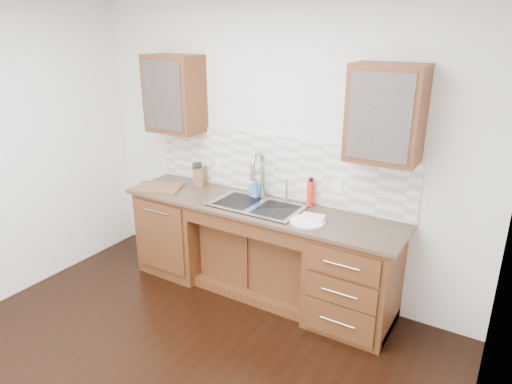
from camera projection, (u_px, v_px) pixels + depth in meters
The scene contains 24 objects.
wall_back at pixel (278, 150), 4.32m from camera, with size 4.00×0.10×2.70m, color white.
wall_right at pixel (505, 311), 1.87m from camera, with size 0.10×3.50×2.70m, color white.
base_cabinet_left at pixel (181, 229), 4.80m from camera, with size 0.70×0.62×0.88m, color #593014.
base_cabinet_center at pixel (263, 256), 4.44m from camera, with size 1.20×0.44×0.70m, color #593014.
base_cabinet_right at pixel (354, 278), 3.87m from camera, with size 0.70×0.62×0.88m, color #593014.
countertop at pixel (257, 207), 4.17m from camera, with size 2.70×0.65×0.03m, color #84705B.
backsplash at pixel (275, 166), 4.32m from camera, with size 2.70×0.02×0.59m, color beige.
sink at pixel (257, 215), 4.18m from camera, with size 0.84×0.46×0.19m, color #9E9EA5.
faucet at pixel (263, 177), 4.30m from camera, with size 0.04×0.04×0.40m, color #999993.
filter_tap at pixel (287, 190), 4.22m from camera, with size 0.02×0.02×0.24m, color #999993.
upper_cabinet_left at pixel (175, 94), 4.49m from camera, with size 0.55×0.34×0.75m, color #593014.
upper_cabinet_right at pixel (386, 114), 3.46m from camera, with size 0.55×0.34×0.75m, color #593014.
outlet_left at pixel (218, 165), 4.65m from camera, with size 0.08×0.01×0.12m, color white.
outlet_right at pixel (338, 187), 4.02m from camera, with size 0.08×0.01×0.12m, color white.
soap_bottle at pixel (256, 188), 4.34m from camera, with size 0.09×0.09×0.19m, color #4075C7.
water_bottle at pixel (310, 194), 4.11m from camera, with size 0.06×0.06×0.24m, color red.
plate at pixel (308, 221), 3.80m from camera, with size 0.30×0.30×0.02m, color white.
dish_towel at pixel (312, 218), 3.82m from camera, with size 0.20×0.14×0.03m, color white.
knife_block at pixel (200, 177), 4.68m from camera, with size 0.10×0.16×0.18m, color olive.
cutting_board at pixel (159, 187), 4.61m from camera, with size 0.45×0.32×0.02m, color brown.
cup_left_a at pixel (167, 98), 4.56m from camera, with size 0.12×0.12×0.10m, color white.
cup_left_b at pixel (186, 101), 4.44m from camera, with size 0.10×0.10×0.09m, color silver.
cup_right_a at pixel (374, 120), 3.53m from camera, with size 0.11×0.11×0.09m, color silver.
cup_right_b at pixel (395, 122), 3.45m from camera, with size 0.09×0.09×0.09m, color white.
Camera 1 is at (2.00, -1.89, 2.45)m, focal length 32.00 mm.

